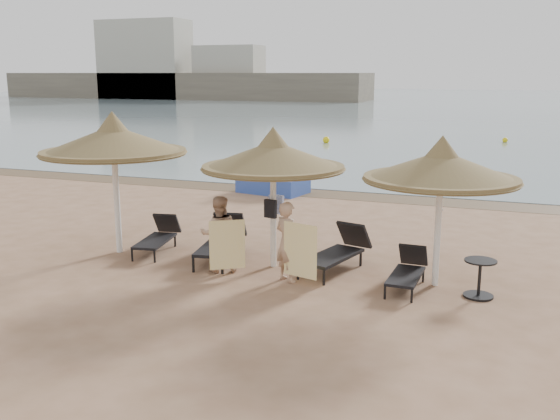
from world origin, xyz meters
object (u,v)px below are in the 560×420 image
(lounger_far_left, at_px, (159,236))
(person_left, at_px, (219,228))
(palapa_right, at_px, (441,167))
(side_table, at_px, (479,280))
(person_right, at_px, (287,235))
(pedal_boat, at_px, (272,181))
(lounger_far_right, at_px, (408,270))
(palapa_center, at_px, (273,156))
(palapa_left, at_px, (113,141))
(lounger_near_left, at_px, (222,240))
(lounger_near_right, at_px, (339,250))

(lounger_far_left, relative_size, person_left, 0.97)
(palapa_right, bearing_deg, side_table, -25.42)
(side_table, bearing_deg, person_right, -173.89)
(person_left, relative_size, person_right, 0.99)
(pedal_boat, bearing_deg, person_left, -64.40)
(lounger_far_right, relative_size, person_right, 0.88)
(palapa_center, xyz_separation_m, palapa_right, (3.35, -0.03, -0.05))
(palapa_left, height_order, person_left, palapa_left)
(palapa_left, bearing_deg, lounger_near_left, 9.54)
(palapa_left, xyz_separation_m, lounger_far_right, (6.54, -0.05, -2.22))
(pedal_boat, bearing_deg, palapa_left, -83.10)
(palapa_left, xyz_separation_m, lounger_near_right, (5.01, 0.54, -2.14))
(side_table, height_order, pedal_boat, pedal_boat)
(palapa_center, height_order, side_table, palapa_center)
(side_table, relative_size, pedal_boat, 0.29)
(side_table, bearing_deg, lounger_far_right, 173.73)
(lounger_near_left, bearing_deg, palapa_center, -17.72)
(side_table, height_order, person_right, person_right)
(person_left, relative_size, pedal_boat, 0.75)
(lounger_far_left, relative_size, lounger_near_left, 0.84)
(lounger_near_right, height_order, person_left, person_left)
(palapa_right, relative_size, person_right, 1.57)
(palapa_center, bearing_deg, side_table, -5.74)
(lounger_near_left, distance_m, person_right, 2.18)
(lounger_far_left, xyz_separation_m, person_right, (3.51, -1.02, 0.58))
(palapa_center, bearing_deg, palapa_left, -176.49)
(lounger_far_left, xyz_separation_m, lounger_near_left, (1.64, -0.03, 0.07))
(lounger_near_left, bearing_deg, lounger_far_right, -16.00)
(palapa_center, relative_size, person_left, 1.62)
(person_left, bearing_deg, palapa_right, 162.00)
(lounger_far_right, bearing_deg, side_table, -4.60)
(side_table, height_order, person_left, person_left)
(lounger_near_left, xyz_separation_m, person_left, (0.35, -0.88, 0.51))
(palapa_left, bearing_deg, person_right, -7.68)
(lounger_near_right, xyz_separation_m, pedal_boat, (-4.35, 7.43, -0.01))
(lounger_far_left, distance_m, lounger_near_right, 4.24)
(pedal_boat, bearing_deg, lounger_near_right, -47.99)
(lounger_near_right, relative_size, pedal_boat, 0.85)
(lounger_near_left, relative_size, pedal_boat, 0.87)
(palapa_right, height_order, lounger_near_left, palapa_right)
(lounger_near_right, distance_m, person_right, 1.44)
(palapa_left, xyz_separation_m, person_right, (4.28, -0.58, -1.62))
(palapa_left, bearing_deg, side_table, -1.41)
(palapa_left, bearing_deg, lounger_near_right, 6.20)
(palapa_right, bearing_deg, palapa_left, -178.38)
(palapa_right, bearing_deg, person_right, -164.26)
(palapa_right, bearing_deg, lounger_far_right, -153.05)
(person_right, bearing_deg, lounger_far_left, 10.98)
(palapa_center, xyz_separation_m, pedal_boat, (-3.02, 7.75, -1.96))
(lounger_near_right, xyz_separation_m, person_left, (-2.25, -1.02, 0.52))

